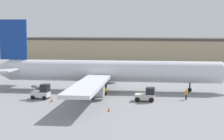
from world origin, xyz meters
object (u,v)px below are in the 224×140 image
object	(u,v)px
baggage_tug	(147,95)
ground_crew_worker	(186,94)
pushback_tug	(97,89)
belt_loader_truck	(42,92)
safety_cone_far	(52,100)
airplane	(106,71)
safety_cone_near	(109,109)

from	to	relation	value
baggage_tug	ground_crew_worker	bearing A→B (deg)	19.99
pushback_tug	belt_loader_truck	bearing A→B (deg)	167.70
belt_loader_truck	safety_cone_far	xyz separation A→B (m)	(2.42, -1.71, -0.80)
belt_loader_truck	airplane	bearing A→B (deg)	52.38
airplane	safety_cone_far	world-z (taller)	airplane
safety_cone_far	airplane	bearing A→B (deg)	67.33
airplane	belt_loader_truck	distance (m)	12.93
airplane	belt_loader_truck	bearing A→B (deg)	-133.56
airplane	belt_loader_truck	size ratio (longest dim) A/B	16.18
ground_crew_worker	pushback_tug	world-z (taller)	pushback_tug
baggage_tug	safety_cone_far	world-z (taller)	baggage_tug
airplane	safety_cone_far	xyz separation A→B (m)	(-5.02, -12.03, -3.11)
airplane	safety_cone_far	bearing A→B (deg)	-120.42
pushback_tug	baggage_tug	bearing A→B (deg)	-60.47
pushback_tug	safety_cone_far	world-z (taller)	pushback_tug
pushback_tug	airplane	bearing A→B (deg)	45.91
pushback_tug	safety_cone_near	bearing A→B (deg)	-109.92
belt_loader_truck	safety_cone_near	distance (m)	13.42
pushback_tug	safety_cone_far	distance (m)	8.37
baggage_tug	pushback_tug	size ratio (longest dim) A/B	0.86
baggage_tug	safety_cone_near	xyz separation A→B (m)	(-3.77, -7.80, -0.69)
pushback_tug	safety_cone_near	distance (m)	11.25
belt_loader_truck	safety_cone_near	bearing A→B (deg)	-25.06
belt_loader_truck	pushback_tug	xyz separation A→B (m)	(7.54, 4.86, 0.06)
baggage_tug	belt_loader_truck	bearing A→B (deg)	-176.62
airplane	ground_crew_worker	xyz separation A→B (m)	(14.37, -5.07, -2.52)
belt_loader_truck	safety_cone_far	distance (m)	3.07
pushback_tug	safety_cone_far	size ratio (longest dim) A/B	6.58
ground_crew_worker	safety_cone_far	bearing A→B (deg)	114.08
ground_crew_worker	baggage_tug	world-z (taller)	baggage_tug
ground_crew_worker	safety_cone_near	bearing A→B (deg)	142.31
ground_crew_worker	belt_loader_truck	world-z (taller)	belt_loader_truck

